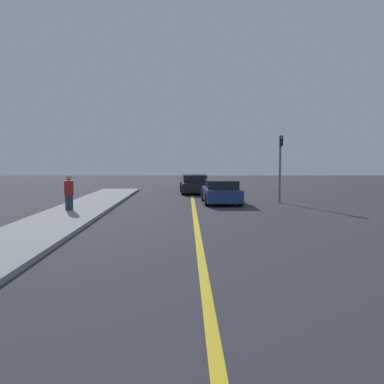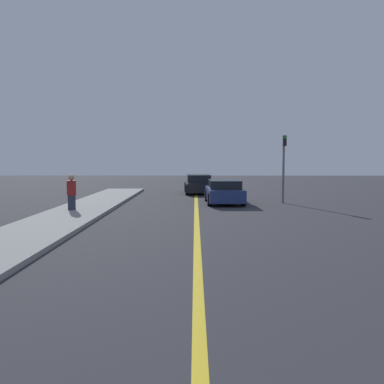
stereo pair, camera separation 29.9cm
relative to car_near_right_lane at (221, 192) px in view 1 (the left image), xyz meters
The scene contains 6 objects.
road_center_line 5.86m from the car_near_right_lane, 104.96° to the right, with size 0.20×60.00×0.01m.
sidewalk_left 9.93m from the car_near_right_lane, 132.87° to the right, with size 2.66×32.72×0.15m.
car_near_right_lane is the anchor object (origin of this frame).
car_ahead_center 6.63m from the car_near_right_lane, 101.62° to the left, with size 2.04×4.37×1.31m.
pedestrian_mid_group 8.13m from the car_near_right_lane, 150.11° to the right, with size 0.40×0.40×1.56m.
traffic_light 3.59m from the car_near_right_lane, ahead, with size 0.18×0.40×3.63m.
Camera 1 is at (-0.36, 0.77, 2.45)m, focal length 40.00 mm.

